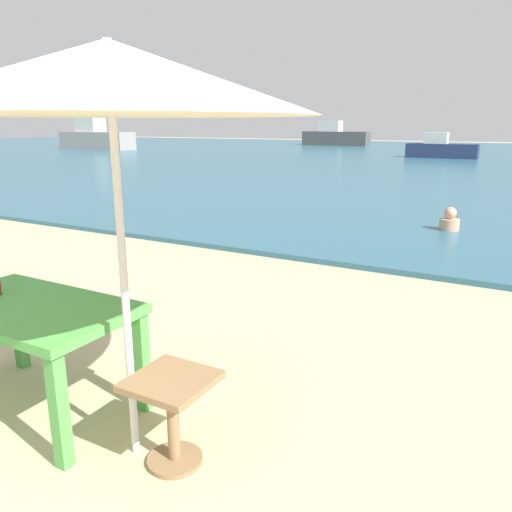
% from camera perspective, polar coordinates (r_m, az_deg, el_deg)
% --- Properties ---
extents(sea_water, '(120.00, 50.00, 0.08)m').
position_cam_1_polar(sea_water, '(31.39, 25.84, 10.02)').
color(sea_water, '#2D6075').
rests_on(sea_water, ground_plane).
extents(picnic_table_green, '(1.40, 0.80, 0.76)m').
position_cam_1_polar(picnic_table_green, '(3.63, -24.43, -6.67)').
color(picnic_table_green, '#4C9E47').
rests_on(picnic_table_green, ground_plane).
extents(patio_umbrella, '(2.10, 2.10, 2.30)m').
position_cam_1_polar(patio_umbrella, '(2.70, -16.42, 18.95)').
color(patio_umbrella, silver).
rests_on(patio_umbrella, ground_plane).
extents(side_table_wood, '(0.44, 0.44, 0.54)m').
position_cam_1_polar(side_table_wood, '(2.97, -9.54, -16.77)').
color(side_table_wood, olive).
rests_on(side_table_wood, ground_plane).
extents(swimmer_person, '(0.34, 0.34, 0.41)m').
position_cam_1_polar(swimmer_person, '(9.46, 21.28, 3.74)').
color(swimmer_person, tan).
rests_on(swimmer_person, sea_water).
extents(boat_fishing_trawler, '(5.84, 1.59, 2.12)m').
position_cam_1_polar(boat_fishing_trawler, '(45.69, 9.04, 13.36)').
color(boat_fishing_trawler, '#4C4C4C').
rests_on(boat_fishing_trawler, sea_water).
extents(boat_ferry, '(3.78, 1.03, 1.37)m').
position_cam_1_polar(boat_ferry, '(30.05, 20.42, 11.43)').
color(boat_ferry, navy).
rests_on(boat_ferry, sea_water).
extents(boat_tanker, '(6.19, 1.69, 2.25)m').
position_cam_1_polar(boat_tanker, '(40.05, -17.88, 12.72)').
color(boat_tanker, gray).
rests_on(boat_tanker, sea_water).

